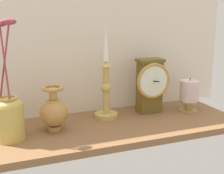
% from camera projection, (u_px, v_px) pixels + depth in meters
% --- Properties ---
extents(ground_plane, '(1.00, 0.36, 0.02)m').
position_uv_depth(ground_plane, '(107.00, 128.00, 1.12)').
color(ground_plane, brown).
extents(back_wall, '(1.20, 0.02, 0.65)m').
position_uv_depth(back_wall, '(90.00, 32.00, 1.20)').
color(back_wall, beige).
rests_on(back_wall, ground_plane).
extents(mantel_clock, '(0.14, 0.09, 0.22)m').
position_uv_depth(mantel_clock, '(150.00, 84.00, 1.23)').
color(mantel_clock, brown).
rests_on(mantel_clock, ground_plane).
extents(candlestick_tall_left, '(0.09, 0.09, 0.37)m').
position_uv_depth(candlestick_tall_left, '(106.00, 88.00, 1.16)').
color(candlestick_tall_left, tan).
rests_on(candlestick_tall_left, ground_plane).
extents(brass_vase_bulbous, '(0.10, 0.10, 0.16)m').
position_uv_depth(brass_vase_bulbous, '(54.00, 111.00, 1.05)').
color(brass_vase_bulbous, '#B88644').
rests_on(brass_vase_bulbous, ground_plane).
extents(brass_vase_jar, '(0.09, 0.09, 0.38)m').
position_uv_depth(brass_vase_jar, '(9.00, 114.00, 0.97)').
color(brass_vase_jar, tan).
rests_on(brass_vase_jar, ground_plane).
extents(pillar_candle_front, '(0.08, 0.08, 0.14)m').
position_uv_depth(pillar_candle_front, '(189.00, 94.00, 1.26)').
color(pillar_candle_front, '#AF9348').
rests_on(pillar_candle_front, ground_plane).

